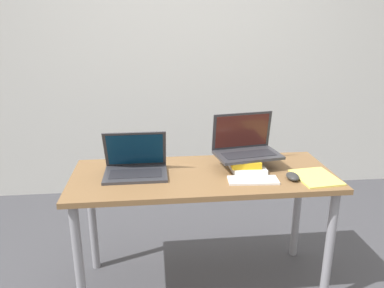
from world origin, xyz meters
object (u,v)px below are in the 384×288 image
object	(u,v)px
laptop_left	(136,166)
laptop_on_books	(246,147)
wireless_keyboard	(253,180)
notepad	(316,177)
book_stack	(245,163)
mouse	(293,176)

from	to	relation	value
laptop_left	laptop_on_books	size ratio (longest dim) A/B	0.87
laptop_left	wireless_keyboard	bearing A→B (deg)	-15.54
notepad	book_stack	bearing A→B (deg)	152.94
laptop_on_books	wireless_keyboard	world-z (taller)	laptop_on_books
notepad	wireless_keyboard	bearing A→B (deg)	-179.52
laptop_on_books	notepad	size ratio (longest dim) A/B	1.46
book_stack	notepad	size ratio (longest dim) A/B	1.00
mouse	notepad	bearing A→B (deg)	1.00
laptop_left	wireless_keyboard	xyz separation A→B (m)	(0.64, -0.18, -0.04)
laptop_on_books	notepad	world-z (taller)	laptop_on_books
laptop_on_books	wireless_keyboard	xyz separation A→B (m)	(-0.01, -0.23, -0.12)
book_stack	laptop_on_books	distance (m)	0.10
book_stack	mouse	world-z (taller)	book_stack
book_stack	wireless_keyboard	size ratio (longest dim) A/B	0.99
laptop_left	laptop_on_books	xyz separation A→B (m)	(0.65, 0.05, 0.07)
laptop_left	notepad	xyz separation A→B (m)	(1.00, -0.17, -0.04)
book_stack	mouse	bearing A→B (deg)	-39.73
book_stack	laptop_on_books	xyz separation A→B (m)	(0.01, 0.04, 0.09)
wireless_keyboard	notepad	distance (m)	0.36
laptop_left	book_stack	xyz separation A→B (m)	(0.64, 0.01, -0.02)
book_stack	mouse	xyz separation A→B (m)	(0.22, -0.19, -0.02)
laptop_on_books	mouse	xyz separation A→B (m)	(0.21, -0.23, -0.10)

